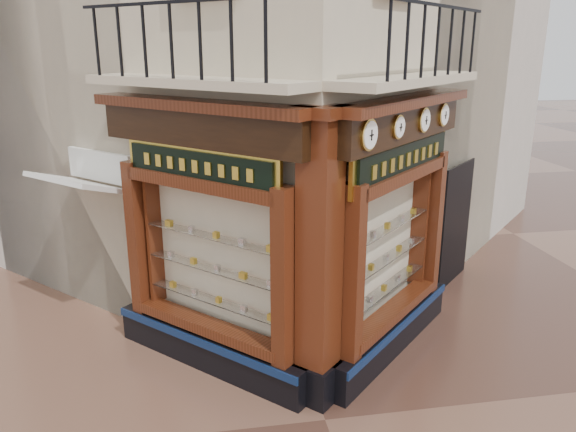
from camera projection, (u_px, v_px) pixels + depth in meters
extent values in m
plane|color=#462B21|center=(325.00, 420.00, 7.28)|extent=(80.00, 80.00, 0.00)
cube|color=#B1A79A|center=(146.00, 9.00, 13.42)|extent=(11.31, 11.31, 11.00)
cube|color=#B1A79A|center=(346.00, 11.00, 14.21)|extent=(11.31, 11.31, 11.00)
cube|color=black|center=(209.00, 350.00, 8.42)|extent=(2.72, 2.72, 0.55)
cube|color=#0D1E42|center=(199.00, 342.00, 8.21)|extent=(2.50, 2.50, 0.12)
cube|color=#3D190B|center=(284.00, 279.00, 7.21)|extent=(0.37, 0.37, 2.45)
cube|color=#3D190B|center=(139.00, 238.00, 8.76)|extent=(0.37, 0.37, 2.45)
cube|color=beige|center=(220.00, 252.00, 8.25)|extent=(1.80, 1.80, 2.10)
cube|color=black|center=(200.00, 128.00, 7.47)|extent=(2.69, 2.69, 0.50)
cube|color=#3D190B|center=(195.00, 105.00, 7.32)|extent=(2.86, 2.86, 0.14)
cube|color=black|center=(391.00, 334.00, 8.88)|extent=(2.72, 2.72, 0.55)
cube|color=#0D1E42|center=(403.00, 325.00, 8.71)|extent=(2.50, 2.50, 0.12)
cube|color=#3D190B|center=(351.00, 275.00, 7.35)|extent=(0.37, 0.37, 2.45)
cube|color=#3D190B|center=(432.00, 222.00, 9.53)|extent=(0.37, 0.37, 2.45)
cube|color=beige|center=(377.00, 242.00, 8.63)|extent=(1.80, 1.80, 2.10)
cube|color=black|center=(403.00, 123.00, 7.92)|extent=(2.69, 2.69, 0.50)
cube|color=#3D190B|center=(409.00, 101.00, 7.79)|extent=(2.86, 2.86, 0.14)
cube|color=black|center=(317.00, 380.00, 7.67)|extent=(0.78, 0.78, 0.55)
cube|color=#3D190B|center=(319.00, 248.00, 7.11)|extent=(0.64, 0.64, 3.50)
cube|color=#3D190B|center=(322.00, 111.00, 6.61)|extent=(0.85, 0.85, 0.14)
cube|color=#BCAE93|center=(192.00, 82.00, 7.22)|extent=(2.97, 2.97, 0.12)
cube|color=black|center=(169.00, 2.00, 6.69)|extent=(2.36, 2.36, 0.04)
cube|color=#BCAE93|center=(411.00, 80.00, 7.70)|extent=(2.97, 2.97, 0.12)
cube|color=black|center=(440.00, 5.00, 7.24)|extent=(2.36, 2.36, 0.04)
cylinder|color=gold|center=(368.00, 135.00, 6.77)|extent=(0.31, 0.31, 0.39)
cylinder|color=white|center=(371.00, 135.00, 6.76)|extent=(0.25, 0.25, 0.34)
cube|color=black|center=(372.00, 135.00, 6.75)|extent=(0.02, 0.02, 0.13)
cube|color=black|center=(372.00, 135.00, 6.75)|extent=(0.08, 0.08, 0.01)
cylinder|color=gold|center=(398.00, 127.00, 7.43)|extent=(0.26, 0.26, 0.32)
cylinder|color=white|center=(400.00, 127.00, 7.41)|extent=(0.21, 0.21, 0.28)
cube|color=black|center=(401.00, 127.00, 7.40)|extent=(0.02, 0.02, 0.11)
cube|color=black|center=(401.00, 127.00, 7.40)|extent=(0.07, 0.07, 0.01)
cylinder|color=gold|center=(424.00, 120.00, 8.11)|extent=(0.29, 0.29, 0.36)
cylinder|color=white|center=(426.00, 120.00, 8.10)|extent=(0.24, 0.24, 0.31)
cube|color=black|center=(427.00, 120.00, 8.09)|extent=(0.02, 0.02, 0.12)
cube|color=black|center=(427.00, 120.00, 8.09)|extent=(0.07, 0.07, 0.01)
cylinder|color=gold|center=(443.00, 115.00, 8.72)|extent=(0.29, 0.29, 0.36)
cylinder|color=white|center=(445.00, 115.00, 8.70)|extent=(0.23, 0.23, 0.31)
cube|color=black|center=(446.00, 115.00, 8.70)|extent=(0.02, 0.02, 0.12)
cube|color=black|center=(446.00, 115.00, 8.70)|extent=(0.07, 0.07, 0.01)
cube|color=gold|center=(199.00, 166.00, 7.58)|extent=(1.99, 1.99, 0.53)
cube|color=black|center=(197.00, 166.00, 7.55)|extent=(1.86, 1.86, 0.40)
cube|color=gold|center=(403.00, 159.00, 8.04)|extent=(2.22, 2.22, 0.60)
cube|color=black|center=(406.00, 159.00, 8.02)|extent=(2.07, 2.07, 0.45)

